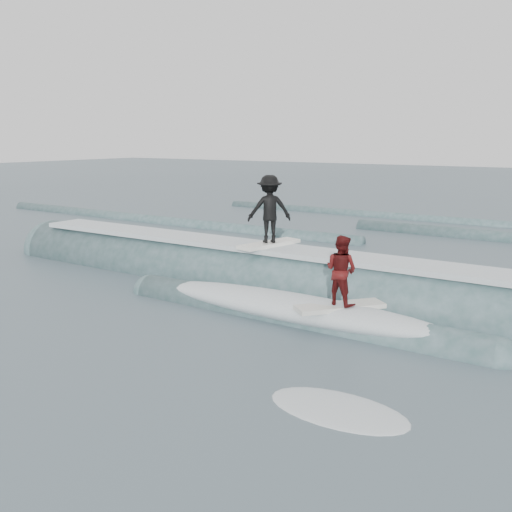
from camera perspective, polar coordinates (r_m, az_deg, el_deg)
The scene contains 5 objects.
ground at distance 11.33m, azimuth -15.72°, elevation -10.24°, with size 160.00×160.00×0.00m, color #41555F.
breaking_wave at distance 15.72m, azimuth 2.14°, elevation -3.41°, with size 21.48×3.90×2.25m.
surfer_black at distance 15.77m, azimuth 1.35°, elevation 4.49°, with size 1.36×2.07×1.97m.
surfer_red at distance 12.52m, azimuth 8.49°, elevation -1.93°, with size 1.70×1.89×1.64m.
far_swells at distance 26.20m, azimuth 13.91°, elevation 2.30°, with size 42.15×8.65×0.80m.
Camera 1 is at (8.08, -6.77, 4.16)m, focal length 40.00 mm.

